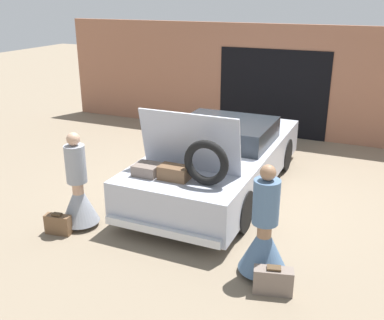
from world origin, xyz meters
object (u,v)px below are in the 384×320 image
object	(u,v)px
car	(220,159)
suitcase_beside_right_person	(273,281)
person_left	(78,194)
suitcase_beside_left_person	(58,224)
person_right	(264,237)

from	to	relation	value
car	suitcase_beside_right_person	world-z (taller)	car
car	person_left	bearing A→B (deg)	-123.49
suitcase_beside_left_person	person_right	bearing A→B (deg)	4.73
suitcase_beside_left_person	suitcase_beside_right_person	world-z (taller)	suitcase_beside_right_person
person_left	person_right	world-z (taller)	person_left
car	suitcase_beside_left_person	distance (m)	3.14
suitcase_beside_right_person	suitcase_beside_left_person	bearing A→B (deg)	178.44
person_left	person_right	bearing A→B (deg)	92.60
person_right	suitcase_beside_left_person	distance (m)	3.18
car	person_right	distance (m)	2.81
car	suitcase_beside_left_person	size ratio (longest dim) A/B	11.28
person_left	suitcase_beside_left_person	xyz separation A→B (m)	(-0.15, -0.36, -0.39)
person_right	person_left	bearing A→B (deg)	86.26
car	person_right	xyz separation A→B (m)	(1.50, -2.37, -0.05)
car	suitcase_beside_right_person	size ratio (longest dim) A/B	9.20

